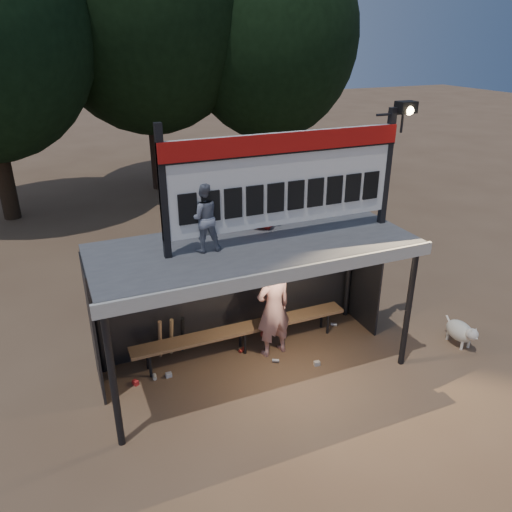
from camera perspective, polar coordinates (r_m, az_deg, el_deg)
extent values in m
plane|color=brown|center=(8.83, -0.19, -12.53)|extent=(80.00, 80.00, 0.00)
imported|color=silver|center=(8.69, 2.02, -5.97)|extent=(0.72, 0.53, 1.83)
imported|color=slate|center=(7.26, -6.06, 4.43)|extent=(0.53, 0.43, 1.04)
imported|color=#AD211A|center=(8.13, 0.78, 6.48)|extent=(0.57, 0.54, 0.98)
cube|color=#424244|center=(7.70, -0.21, 1.09)|extent=(5.00, 2.00, 0.12)
cube|color=beige|center=(6.87, 3.08, -2.28)|extent=(5.10, 0.06, 0.20)
cylinder|color=black|center=(7.02, -16.04, -13.44)|extent=(0.10, 0.10, 2.20)
cylinder|color=black|center=(8.69, 17.02, -5.74)|extent=(0.10, 0.10, 2.20)
cylinder|color=black|center=(8.53, -17.78, -6.43)|extent=(0.10, 0.10, 2.20)
cylinder|color=black|center=(9.96, 10.60, -1.11)|extent=(0.10, 0.10, 2.20)
cube|color=black|center=(9.04, -2.66, -3.40)|extent=(5.00, 0.04, 2.20)
cube|color=black|center=(8.18, -18.15, -7.88)|extent=(0.04, 1.00, 2.20)
cube|color=black|center=(9.71, 12.36, -1.93)|extent=(0.04, 1.00, 2.20)
cylinder|color=black|center=(8.61, -2.79, 2.81)|extent=(5.00, 0.06, 0.06)
cube|color=black|center=(6.98, -10.58, 7.03)|extent=(0.10, 0.10, 1.90)
cube|color=black|center=(8.52, 14.73, 9.74)|extent=(0.10, 0.10, 1.90)
cube|color=silver|center=(7.57, 3.31, 8.73)|extent=(3.80, 0.08, 1.40)
cube|color=#A70F0B|center=(7.39, 3.59, 12.82)|extent=(3.80, 0.04, 0.28)
cube|color=black|center=(7.42, 3.58, 11.68)|extent=(3.80, 0.02, 0.03)
cube|color=black|center=(7.08, -7.81, 5.33)|extent=(0.27, 0.03, 0.45)
cube|color=black|center=(7.17, -5.18, 5.70)|extent=(0.27, 0.03, 0.45)
cube|color=black|center=(7.27, -2.62, 6.05)|extent=(0.27, 0.03, 0.45)
cube|color=black|center=(7.39, -0.14, 6.37)|extent=(0.27, 0.03, 0.45)
cube|color=black|center=(7.52, 2.26, 6.67)|extent=(0.27, 0.03, 0.45)
cube|color=black|center=(7.67, 4.58, 6.95)|extent=(0.27, 0.03, 0.45)
cube|color=black|center=(7.82, 6.82, 7.21)|extent=(0.27, 0.03, 0.45)
cube|color=black|center=(7.99, 8.96, 7.45)|extent=(0.27, 0.03, 0.45)
cube|color=black|center=(8.17, 11.02, 7.67)|extent=(0.27, 0.03, 0.45)
cube|color=black|center=(8.36, 12.98, 7.87)|extent=(0.27, 0.03, 0.45)
cylinder|color=black|center=(8.34, 15.07, 15.38)|extent=(0.50, 0.04, 0.04)
cylinder|color=black|center=(8.51, 16.34, 14.38)|extent=(0.04, 0.04, 0.30)
cube|color=black|center=(8.44, 16.76, 15.98)|extent=(0.30, 0.22, 0.18)
sphere|color=#FFD88C|center=(8.37, 17.12, 15.61)|extent=(0.14, 0.14, 0.14)
cube|color=olive|center=(9.00, -1.56, -8.30)|extent=(4.00, 0.35, 0.06)
cylinder|color=black|center=(8.67, -12.00, -12.13)|extent=(0.05, 0.05, 0.45)
cylinder|color=black|center=(8.86, -12.33, -11.26)|extent=(0.05, 0.05, 0.45)
cylinder|color=black|center=(9.03, -1.26, -9.88)|extent=(0.05, 0.05, 0.45)
cylinder|color=black|center=(9.21, -1.82, -9.11)|extent=(0.05, 0.05, 0.45)
cylinder|color=black|center=(9.68, 8.21, -7.59)|extent=(0.05, 0.05, 0.45)
cylinder|color=black|center=(9.85, 7.49, -6.93)|extent=(0.05, 0.05, 0.45)
cylinder|color=black|center=(16.93, -27.15, 9.90)|extent=(0.50, 0.50, 3.74)
cylinder|color=black|center=(18.70, -11.41, 13.84)|extent=(0.50, 0.50, 4.18)
ellipsoid|color=black|center=(18.45, -12.55, 26.40)|extent=(7.22, 7.22, 8.36)
cylinder|color=black|center=(19.04, 1.49, 13.45)|extent=(0.50, 0.50, 3.52)
ellipsoid|color=black|center=(18.72, 1.61, 23.86)|extent=(6.08, 6.08, 7.04)
ellipsoid|color=beige|center=(10.00, 22.25, -7.93)|extent=(0.36, 0.58, 0.36)
sphere|color=silver|center=(9.79, 23.45, -8.23)|extent=(0.22, 0.22, 0.22)
cone|color=beige|center=(9.75, 23.85, -8.60)|extent=(0.10, 0.10, 0.10)
cone|color=beige|center=(9.70, 23.42, -7.86)|extent=(0.06, 0.06, 0.07)
cone|color=beige|center=(9.77, 23.84, -7.71)|extent=(0.06, 0.06, 0.07)
cylinder|color=#F1E4D0|center=(9.94, 22.46, -9.40)|extent=(0.05, 0.05, 0.18)
cylinder|color=silver|center=(10.04, 23.13, -9.16)|extent=(0.05, 0.05, 0.18)
cylinder|color=beige|center=(10.14, 21.06, -8.44)|extent=(0.05, 0.05, 0.18)
cylinder|color=silver|center=(10.24, 21.72, -8.21)|extent=(0.05, 0.05, 0.18)
cylinder|color=silver|center=(10.14, 21.15, -6.81)|extent=(0.04, 0.16, 0.14)
cylinder|color=#A7774E|center=(8.90, -10.91, -9.33)|extent=(0.07, 0.27, 0.84)
cylinder|color=#A37C4C|center=(8.94, -9.65, -9.09)|extent=(0.07, 0.30, 0.83)
cylinder|color=black|center=(8.97, -8.40, -8.85)|extent=(0.09, 0.33, 0.83)
cube|color=#AF1E1E|center=(8.65, -13.61, -13.89)|extent=(0.11, 0.12, 0.08)
cylinder|color=silver|center=(10.02, 8.89, -7.73)|extent=(0.14, 0.12, 0.07)
cube|color=beige|center=(8.90, 6.98, -12.09)|extent=(0.11, 0.08, 0.08)
cylinder|color=#A6241C|center=(9.18, -1.61, -10.69)|extent=(0.14, 0.11, 0.07)
cube|color=#A8A7AC|center=(8.71, -9.94, -13.24)|extent=(0.10, 0.07, 0.08)
cylinder|color=beige|center=(8.72, -11.52, -13.37)|extent=(0.08, 0.13, 0.07)
cube|color=#B52E1F|center=(9.62, 0.77, -8.84)|extent=(0.11, 0.12, 0.08)
cylinder|color=#A3A4A8|center=(8.92, 2.26, -11.85)|extent=(0.14, 0.12, 0.07)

